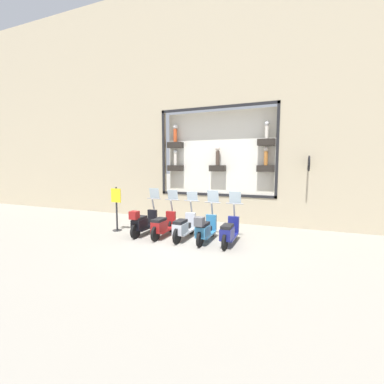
{
  "coord_description": "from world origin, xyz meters",
  "views": [
    {
      "loc": [
        -7.8,
        -3.31,
        2.6
      ],
      "look_at": [
        1.68,
        0.46,
        1.52
      ],
      "focal_mm": 24.0,
      "sensor_mm": 36.0,
      "label": 1
    }
  ],
  "objects_px": {
    "scooter_red_3": "(163,225)",
    "scooter_silver_2": "(184,227)",
    "scooter_navy_0": "(229,232)",
    "scooter_teal_1": "(205,229)",
    "scooter_black_4": "(143,222)",
    "shop_sign_post": "(116,207)"
  },
  "relations": [
    {
      "from": "scooter_red_3",
      "to": "scooter_black_4",
      "type": "bearing_deg",
      "value": 93.95
    },
    {
      "from": "scooter_black_4",
      "to": "scooter_teal_1",
      "type": "bearing_deg",
      "value": -90.17
    },
    {
      "from": "scooter_teal_1",
      "to": "scooter_black_4",
      "type": "distance_m",
      "value": 2.43
    },
    {
      "from": "scooter_teal_1",
      "to": "scooter_red_3",
      "type": "relative_size",
      "value": 1.0
    },
    {
      "from": "scooter_navy_0",
      "to": "shop_sign_post",
      "type": "distance_m",
      "value": 4.6
    },
    {
      "from": "scooter_navy_0",
      "to": "scooter_red_3",
      "type": "height_order",
      "value": "scooter_navy_0"
    },
    {
      "from": "scooter_teal_1",
      "to": "scooter_silver_2",
      "type": "height_order",
      "value": "scooter_teal_1"
    },
    {
      "from": "scooter_teal_1",
      "to": "scooter_black_4",
      "type": "xyz_separation_m",
      "value": [
        0.01,
        2.43,
        0.01
      ]
    },
    {
      "from": "scooter_teal_1",
      "to": "shop_sign_post",
      "type": "distance_m",
      "value": 3.8
    },
    {
      "from": "scooter_red_3",
      "to": "scooter_black_4",
      "type": "xyz_separation_m",
      "value": [
        -0.06,
        0.81,
        0.05
      ]
    },
    {
      "from": "scooter_silver_2",
      "to": "scooter_navy_0",
      "type": "bearing_deg",
      "value": -90.03
    },
    {
      "from": "scooter_teal_1",
      "to": "scooter_silver_2",
      "type": "bearing_deg",
      "value": 85.55
    },
    {
      "from": "scooter_navy_0",
      "to": "scooter_silver_2",
      "type": "bearing_deg",
      "value": 89.97
    },
    {
      "from": "scooter_red_3",
      "to": "scooter_silver_2",
      "type": "bearing_deg",
      "value": -90.02
    },
    {
      "from": "scooter_navy_0",
      "to": "scooter_teal_1",
      "type": "bearing_deg",
      "value": 94.4
    },
    {
      "from": "scooter_navy_0",
      "to": "scooter_black_4",
      "type": "height_order",
      "value": "scooter_black_4"
    },
    {
      "from": "scooter_teal_1",
      "to": "scooter_navy_0",
      "type": "bearing_deg",
      "value": -85.6
    },
    {
      "from": "scooter_red_3",
      "to": "shop_sign_post",
      "type": "xyz_separation_m",
      "value": [
        0.14,
        2.14,
        0.5
      ]
    },
    {
      "from": "scooter_navy_0",
      "to": "scooter_teal_1",
      "type": "relative_size",
      "value": 1.0
    },
    {
      "from": "scooter_navy_0",
      "to": "scooter_red_3",
      "type": "distance_m",
      "value": 2.43
    },
    {
      "from": "scooter_silver_2",
      "to": "scooter_black_4",
      "type": "height_order",
      "value": "scooter_black_4"
    },
    {
      "from": "scooter_teal_1",
      "to": "scooter_red_3",
      "type": "distance_m",
      "value": 1.62
    }
  ]
}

